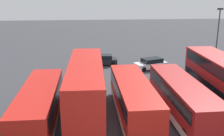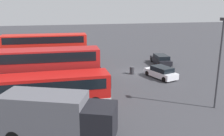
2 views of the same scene
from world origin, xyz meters
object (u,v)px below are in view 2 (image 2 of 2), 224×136
Objects in this scene: bus_single_deck_fourth at (45,61)px; lamp_post_tall at (220,57)px; bus_single_deck_sixth at (42,51)px; car_hatchback_silver at (161,72)px; bus_single_deck_third at (41,69)px; bus_double_decker_fifth at (45,50)px; bus_double_decker_second at (39,71)px; bus_single_deck_near_end at (43,90)px; car_small_green at (161,60)px; waste_bin_yellow at (132,70)px; box_truck_blue at (57,116)px.

lamp_post_tall is at bearing -133.53° from bus_single_deck_fourth.
bus_single_deck_sixth is 18.82m from car_hatchback_silver.
bus_single_deck_third is at bearing 56.07° from lamp_post_tall.
bus_double_decker_fifth is 1.12× the size of bus_single_deck_sixth.
bus_double_decker_fifth is at bearing -0.88° from bus_double_decker_second.
bus_single_deck_third is 1.03× the size of bus_single_deck_fourth.
bus_single_deck_near_end and bus_single_deck_third have the same top height.
bus_double_decker_second reaches higher than bus_single_deck_near_end.
bus_single_deck_fourth is at bearing 46.47° from lamp_post_tall.
bus_single_deck_third reaches higher than car_hatchback_silver.
car_hatchback_silver and car_small_green have the same top height.
bus_double_decker_second is 12.62× the size of waste_bin_yellow.
waste_bin_yellow is (5.06, -11.04, -1.98)m from bus_double_decker_second.
box_truck_blue reaches higher than bus_single_deck_fourth.
box_truck_blue is at bearing 140.69° from car_small_green.
box_truck_blue is at bearing 146.61° from waste_bin_yellow.
bus_double_decker_fifth is 12.63m from waste_bin_yellow.
bus_single_deck_third is 11.28m from waste_bin_yellow.
bus_single_deck_fourth is at bearing -5.08° from bus_single_deck_third.
car_hatchback_silver is at bearing -65.38° from bus_single_deck_near_end.
bus_single_deck_third and bus_single_deck_sixth have the same top height.
car_small_green reaches higher than waste_bin_yellow.
lamp_post_tall reaches higher than waste_bin_yellow.
bus_single_deck_third is 0.95× the size of bus_double_decker_fifth.
bus_double_decker_second is 1.52× the size of box_truck_blue.
car_small_green is (9.14, -16.65, -1.75)m from bus_double_decker_second.
lamp_post_tall is at bearing -160.77° from waste_bin_yellow.
car_hatchback_silver is at bearing -93.64° from bus_single_deck_third.
car_hatchback_silver is at bearing -128.87° from waste_bin_yellow.
lamp_post_tall is (-15.80, 1.52, 3.86)m from car_small_green.
bus_single_deck_near_end is 15.25m from lamp_post_tall.
lamp_post_tall is (-17.84, -14.96, 2.11)m from bus_double_decker_fifth.
bus_single_deck_sixth is at bearing 10.96° from bus_double_decker_fifth.
bus_double_decker_second is 19.07m from car_small_green.
box_truck_blue reaches higher than bus_single_deck_third.
bus_single_deck_fourth is at bearing 4.95° from box_truck_blue.
bus_double_decker_second is at bearing 8.06° from bus_single_deck_near_end.
bus_double_decker_fifth is (11.18, -0.17, -0.00)m from bus_double_decker_second.
bus_single_deck_sixth is at bearing 36.26° from lamp_post_tall.
bus_single_deck_third is 1.40× the size of box_truck_blue.
bus_single_deck_near_end reaches higher than car_hatchback_silver.
lamp_post_tall is (-14.11, -14.86, 2.94)m from bus_single_deck_fourth.
bus_single_deck_sixth reaches higher than waste_bin_yellow.
bus_single_deck_near_end is at bearing -175.36° from bus_single_deck_third.
bus_double_decker_second is 3.67m from bus_single_deck_third.
box_truck_blue reaches higher than car_small_green.
waste_bin_yellow is (8.56, -10.54, -1.15)m from bus_single_deck_near_end.
bus_double_decker_fifth is 16.32m from car_hatchback_silver.
lamp_post_tall is (-21.30, -15.63, 2.94)m from bus_single_deck_sixth.
bus_single_deck_near_end is 13.63m from waste_bin_yellow.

